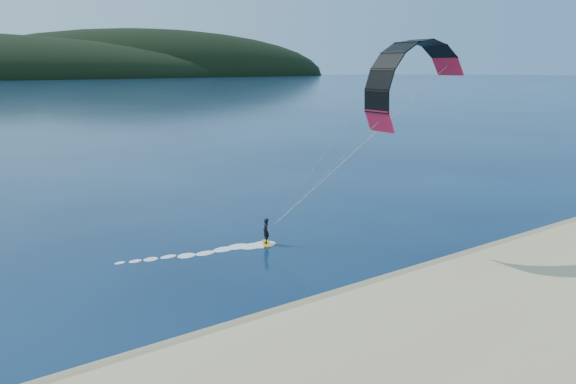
{
  "coord_description": "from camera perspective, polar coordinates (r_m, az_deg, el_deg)",
  "views": [
    {
      "loc": [
        -14.58,
        -14.94,
        12.36
      ],
      "look_at": [
        1.91,
        10.0,
        5.0
      ],
      "focal_mm": 31.42,
      "sensor_mm": 36.0,
      "label": 1
    }
  ],
  "objects": [
    {
      "name": "ground",
      "position": [
        24.26,
        9.74,
        -17.02
      ],
      "size": [
        1800.0,
        1800.0,
        0.0
      ],
      "primitive_type": "plane",
      "color": "#071733",
      "rests_on": "ground"
    },
    {
      "name": "wet_sand",
      "position": [
        27.24,
        3.11,
        -13.06
      ],
      "size": [
        220.0,
        2.5,
        0.1
      ],
      "color": "#917454",
      "rests_on": "ground"
    },
    {
      "name": "kitesurfer_near",
      "position": [
        34.77,
        13.44,
        9.84
      ],
      "size": [
        22.81,
        9.11,
        14.77
      ],
      "color": "orange",
      "rests_on": "ground"
    }
  ]
}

